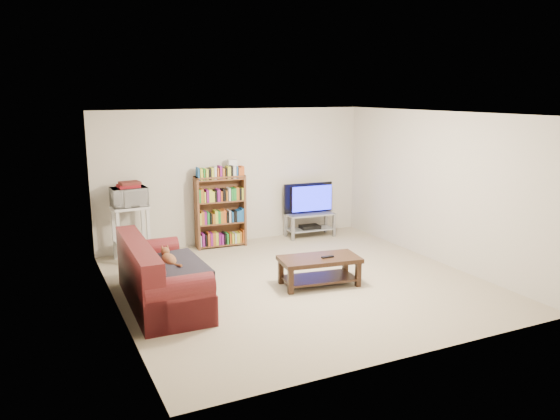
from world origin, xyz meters
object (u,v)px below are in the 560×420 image
coffee_table (319,266)px  bookshelf (220,210)px  tv_stand (310,221)px  sofa (157,282)px

coffee_table → bookshelf: size_ratio=0.94×
tv_stand → sofa: bearing=-143.9°
tv_stand → coffee_table: bearing=-111.7°
coffee_table → bookshelf: (-0.60, 2.48, 0.37)m
coffee_table → tv_stand: bearing=72.4°
sofa → tv_stand: (3.38, 2.13, 0.01)m
coffee_table → bookshelf: 2.58m
tv_stand → bookshelf: bearing=-179.0°
bookshelf → coffee_table: bearing=-72.5°
sofa → tv_stand: 4.00m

